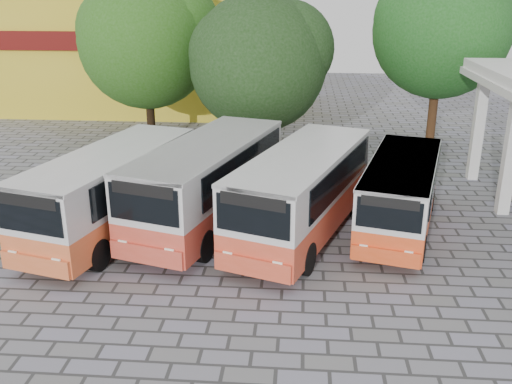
# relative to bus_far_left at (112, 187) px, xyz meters

# --- Properties ---
(ground) EXTENTS (90.00, 90.00, 0.00)m
(ground) POSITION_rel_bus_far_left_xyz_m (6.86, -3.06, -1.76)
(ground) COLOR slate
(ground) RESTS_ON ground
(shophouse_block) EXTENTS (20.40, 10.40, 8.30)m
(shophouse_block) POSITION_rel_bus_far_left_xyz_m (-4.14, 22.93, 2.41)
(shophouse_block) COLOR gold
(shophouse_block) RESTS_ON ground
(bus_far_left) EXTENTS (4.61, 8.89, 3.03)m
(bus_far_left) POSITION_rel_bus_far_left_xyz_m (0.00, 0.00, 0.00)
(bus_far_left) COLOR #DE6230
(bus_far_left) RESTS_ON ground
(bus_centre_left) EXTENTS (5.07, 9.34, 3.18)m
(bus_centre_left) POSITION_rel_bus_far_left_xyz_m (3.31, 1.01, 0.08)
(bus_centre_left) COLOR #D04631
(bus_centre_left) RESTS_ON ground
(bus_centre_right) EXTENTS (5.31, 9.16, 3.10)m
(bus_centre_right) POSITION_rel_bus_far_left_xyz_m (6.79, 0.32, 0.04)
(bus_centre_right) COLOR #D74729
(bus_centre_right) RESTS_ON ground
(bus_far_right) EXTENTS (4.07, 7.81, 2.66)m
(bus_far_right) POSITION_rel_bus_far_left_xyz_m (10.34, 1.08, -0.21)
(bus_far_right) COLOR #E74818
(bus_far_right) RESTS_ON ground
(tree_left) EXTENTS (7.75, 7.38, 9.37)m
(tree_left) POSITION_rel_bus_far_left_xyz_m (-1.83, 12.88, 4.17)
(tree_left) COLOR black
(tree_left) RESTS_ON ground
(tree_middle) EXTENTS (7.10, 6.76, 8.31)m
(tree_middle) POSITION_rel_bus_far_left_xyz_m (4.57, 9.76, 3.40)
(tree_middle) COLOR #49371F
(tree_middle) RESTS_ON ground
(tree_right) EXTENTS (7.58, 7.22, 9.94)m
(tree_right) POSITION_rel_bus_far_left_xyz_m (14.01, 13.25, 4.81)
(tree_right) COLOR #4A2D18
(tree_right) RESTS_ON ground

